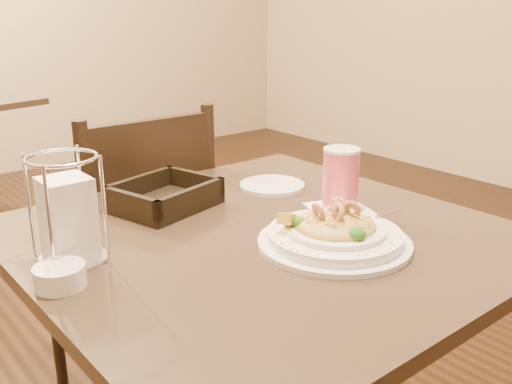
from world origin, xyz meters
TOP-DOWN VIEW (x-y plane):
  - main_table at (0.00, 0.00)m, footprint 0.90×0.90m
  - dining_chair_near at (0.01, 0.59)m, footprint 0.42×0.42m
  - pasta_bowl at (0.06, -0.14)m, footprint 0.32×0.29m
  - drink_glass at (0.22, -0.01)m, footprint 0.16×0.16m
  - bread_basket at (-0.07, 0.25)m, footprint 0.25×0.22m
  - napkin_caddy at (-0.35, 0.11)m, footprint 0.12×0.12m
  - side_plate at (0.21, 0.21)m, footprint 0.20×0.20m
  - butter_ramekin at (-0.40, 0.03)m, footprint 0.11×0.11m

SIDE VIEW (x-z plane):
  - dining_chair_near at x=0.01m, z-range 0.03..0.96m
  - main_table at x=0.00m, z-range 0.14..0.89m
  - side_plate at x=0.21m, z-range 0.75..0.76m
  - butter_ramekin at x=-0.40m, z-range 0.75..0.79m
  - bread_basket at x=-0.07m, z-range 0.74..0.80m
  - pasta_bowl at x=0.06m, z-range 0.73..0.83m
  - drink_glass at x=0.22m, z-range 0.75..0.89m
  - napkin_caddy at x=-0.35m, z-range 0.74..0.93m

